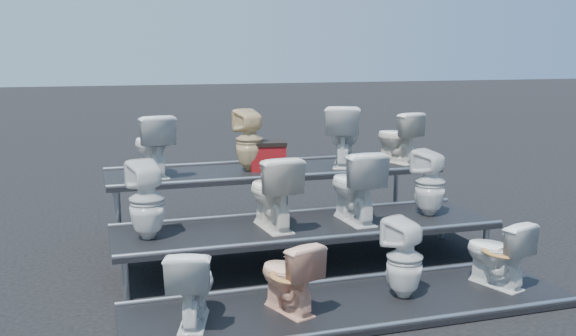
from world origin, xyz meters
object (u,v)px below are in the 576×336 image
object	(u,v)px
red_crate	(267,157)
toilet_8	(152,145)
toilet_7	(430,183)
toilet_10	(343,135)
toilet_2	(404,258)
toilet_5	(272,192)
toilet_0	(192,285)
toilet_6	(354,186)
toilet_4	(147,200)
toilet_1	(288,276)
toilet_11	(397,137)
toilet_9	(249,140)
toilet_3	(497,253)

from	to	relation	value
red_crate	toilet_8	bearing A→B (deg)	-171.64
toilet_7	toilet_10	world-z (taller)	toilet_10
toilet_10	toilet_8	bearing A→B (deg)	24.49
toilet_2	toilet_5	bearing A→B (deg)	-76.60
toilet_0	red_crate	bearing A→B (deg)	-101.72
toilet_0	toilet_6	size ratio (longest dim) A/B	0.83
toilet_4	toilet_8	bearing A→B (deg)	-111.66
toilet_1	toilet_5	xyz separation A→B (m)	(0.22, 1.30, 0.47)
red_crate	toilet_1	bearing A→B (deg)	-92.95
toilet_4	toilet_10	size ratio (longest dim) A/B	1.00
toilet_6	toilet_10	world-z (taller)	toilet_10
toilet_10	toilet_4	bearing A→B (deg)	50.49
toilet_11	red_crate	bearing A→B (deg)	-15.42
toilet_0	red_crate	distance (m)	3.01
toilet_7	toilet_10	size ratio (longest dim) A/B	0.96
toilet_2	toilet_4	size ratio (longest dim) A/B	0.94
toilet_1	toilet_0	bearing A→B (deg)	-19.19
toilet_8	toilet_4	bearing A→B (deg)	72.17
toilet_5	toilet_10	xyz separation A→B (m)	(1.34, 1.30, 0.40)
toilet_4	toilet_0	bearing A→B (deg)	87.34
toilet_7	toilet_9	bearing A→B (deg)	-60.26
toilet_11	toilet_2	bearing A→B (deg)	49.57
toilet_9	toilet_5	bearing A→B (deg)	74.13
toilet_5	red_crate	world-z (taller)	toilet_5
toilet_4	toilet_7	bearing A→B (deg)	166.62
toilet_1	toilet_7	size ratio (longest dim) A/B	0.86
toilet_0	toilet_4	size ratio (longest dim) A/B	0.84
toilet_2	toilet_11	world-z (taller)	toilet_11
toilet_4	toilet_10	world-z (taller)	toilet_10
toilet_2	toilet_7	distance (m)	1.68
toilet_3	toilet_6	bearing A→B (deg)	-71.38
toilet_6	toilet_10	xyz separation A→B (m)	(0.39, 1.30, 0.39)
toilet_8	toilet_11	size ratio (longest dim) A/B	1.09
toilet_2	toilet_7	world-z (taller)	toilet_7
toilet_4	toilet_9	xyz separation A→B (m)	(1.40, 1.30, 0.39)
toilet_6	toilet_2	bearing A→B (deg)	85.96
toilet_1	toilet_4	xyz separation A→B (m)	(-1.10, 1.30, 0.47)
toilet_11	toilet_9	bearing A→B (deg)	-15.48
toilet_2	toilet_7	bearing A→B (deg)	-149.09
toilet_1	toilet_9	size ratio (longest dim) A/B	0.85
toilet_0	toilet_5	size ratio (longest dim) A/B	0.84
toilet_6	toilet_0	bearing A→B (deg)	30.17
toilet_3	toilet_9	xyz separation A→B (m)	(-1.86, 2.60, 0.85)
toilet_5	toilet_6	world-z (taller)	toilet_6
toilet_9	red_crate	world-z (taller)	toilet_9
toilet_11	toilet_0	bearing A→B (deg)	23.55
toilet_2	toilet_3	distance (m)	1.01
toilet_6	toilet_7	distance (m)	0.95
toilet_7	toilet_0	bearing A→B (deg)	-1.43
toilet_4	toilet_5	world-z (taller)	same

